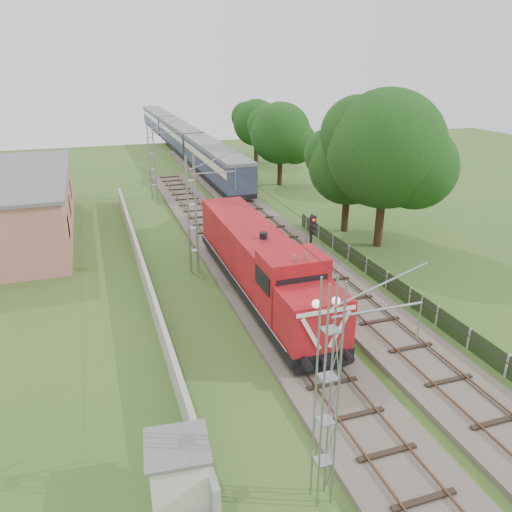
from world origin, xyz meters
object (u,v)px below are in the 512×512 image
object	(u,v)px
locomotive	(261,262)
signal_post	(312,241)
coach_rake	(179,134)
relay_hut	(178,470)

from	to	relation	value
locomotive	signal_post	world-z (taller)	signal_post
coach_rake	relay_hut	world-z (taller)	coach_rake
coach_rake	signal_post	world-z (taller)	signal_post
coach_rake	relay_hut	distance (m)	68.79
locomotive	relay_hut	bearing A→B (deg)	-119.15
locomotive	coach_rake	xyz separation A→B (m)	(5.00, 54.39, 0.24)
relay_hut	signal_post	bearing A→B (deg)	50.64
locomotive	coach_rake	size ratio (longest dim) A/B	0.26
signal_post	relay_hut	bearing A→B (deg)	-129.36
locomotive	relay_hut	size ratio (longest dim) A/B	7.93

